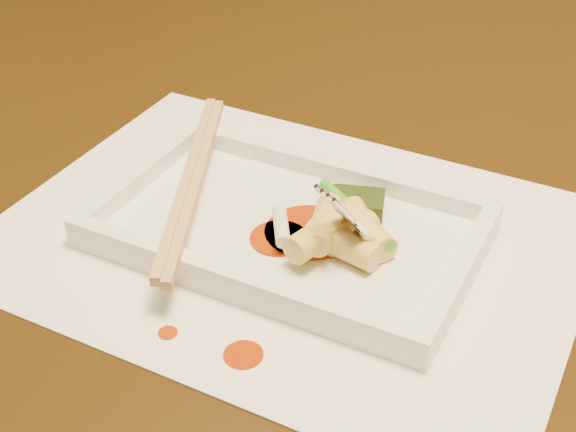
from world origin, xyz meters
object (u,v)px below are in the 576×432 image
at_px(plate_base, 288,232).
at_px(chopstick_a, 188,178).
at_px(placemat, 288,238).
at_px(fork, 400,148).
at_px(table, 410,276).

relative_size(plate_base, chopstick_a, 1.10).
height_order(placemat, fork, fork).
xyz_separation_m(chopstick_a, fork, (0.15, 0.02, 0.06)).
bearing_deg(placemat, table, 64.88).
bearing_deg(chopstick_a, plate_base, 0.00).
bearing_deg(plate_base, table, 64.88).
height_order(plate_base, chopstick_a, chopstick_a).
height_order(table, fork, fork).
bearing_deg(chopstick_a, fork, 6.75).
bearing_deg(placemat, plate_base, -90.00).
bearing_deg(fork, plate_base, -165.58).
distance_m(chopstick_a, fork, 0.16).
xyz_separation_m(placemat, fork, (0.07, 0.02, 0.08)).
relative_size(placemat, chopstick_a, 1.69).
distance_m(table, plate_base, 0.17).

